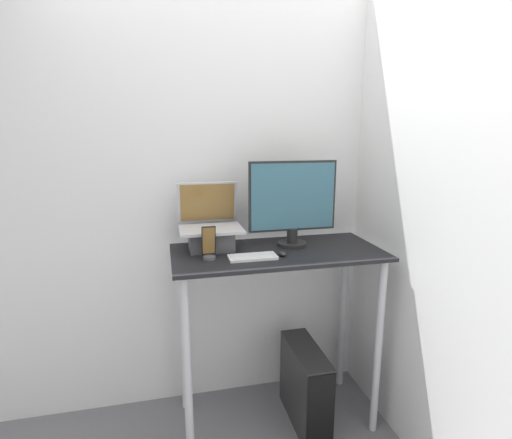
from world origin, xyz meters
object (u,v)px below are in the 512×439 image
(mouse, at_px, (283,254))
(cell_phone, at_px, (209,247))
(computer_tower, at_px, (305,386))
(laptop, at_px, (211,232))
(keyboard, at_px, (253,257))
(monitor, at_px, (293,204))

(mouse, relative_size, cell_phone, 0.32)
(cell_phone, height_order, computer_tower, cell_phone)
(laptop, height_order, computer_tower, laptop)
(keyboard, height_order, computer_tower, keyboard)
(keyboard, height_order, cell_phone, cell_phone)
(monitor, bearing_deg, laptop, 174.65)
(laptop, xyz_separation_m, mouse, (0.35, -0.22, -0.08))
(monitor, xyz_separation_m, mouse, (-0.11, -0.17, -0.23))
(laptop, bearing_deg, keyboard, -49.58)
(monitor, relative_size, computer_tower, 1.04)
(monitor, relative_size, cell_phone, 2.91)
(laptop, bearing_deg, monitor, -5.35)
(keyboard, relative_size, cell_phone, 1.43)
(monitor, xyz_separation_m, keyboard, (-0.27, -0.18, -0.23))
(keyboard, distance_m, computer_tower, 0.88)
(keyboard, bearing_deg, computer_tower, 5.80)
(keyboard, xyz_separation_m, computer_tower, (0.32, 0.03, -0.82))
(keyboard, relative_size, mouse, 4.42)
(monitor, distance_m, keyboard, 0.40)
(mouse, bearing_deg, keyboard, -179.07)
(keyboard, xyz_separation_m, mouse, (0.16, 0.00, 0.00))
(mouse, bearing_deg, computer_tower, 10.78)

